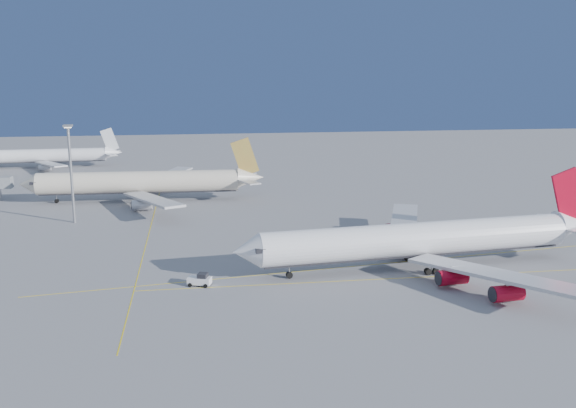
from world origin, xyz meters
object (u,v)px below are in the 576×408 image
object	(u,v)px
light_mast	(71,166)
airliner_etihad	(144,182)
airliner_virgin	(424,239)
pushback_tug	(200,280)
airliner_third	(49,156)

from	to	relation	value
light_mast	airliner_etihad	bearing A→B (deg)	56.85
airliner_virgin	pushback_tug	distance (m)	44.22
airliner_virgin	light_mast	xyz separation A→B (m)	(-74.71, 47.80, 8.94)
airliner_third	light_mast	world-z (taller)	light_mast
pushback_tug	light_mast	size ratio (longest dim) A/B	0.19
airliner_etihad	pushback_tug	size ratio (longest dim) A/B	15.37
airliner_virgin	airliner_third	bearing A→B (deg)	118.96
pushback_tug	airliner_third	bearing A→B (deg)	129.53
pushback_tug	airliner_etihad	bearing A→B (deg)	119.57
airliner_virgin	light_mast	size ratio (longest dim) A/B	3.07
airliner_third	light_mast	distance (m)	98.47
airliner_virgin	airliner_third	world-z (taller)	airliner_virgin
airliner_etihad	airliner_third	distance (m)	81.66
pushback_tug	light_mast	bearing A→B (deg)	138.95
airliner_virgin	airliner_etihad	bearing A→B (deg)	122.99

